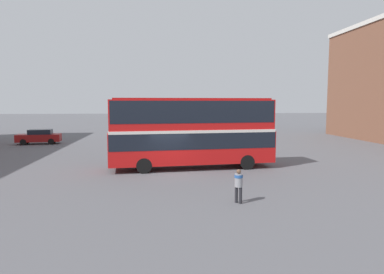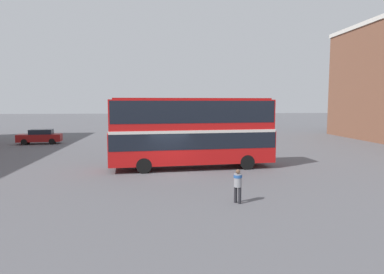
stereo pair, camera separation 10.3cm
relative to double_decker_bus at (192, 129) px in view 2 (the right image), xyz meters
The scene contains 4 objects.
ground_plane 3.50m from the double_decker_bus, 137.15° to the right, with size 240.00×240.00×0.00m, color #5B5B60.
double_decker_bus is the anchor object (origin of this frame).
pedestrian_foreground 8.72m from the double_decker_bus, 81.75° to the right, with size 0.54×0.54×1.56m.
parked_car_kerb_near 21.86m from the double_decker_bus, 134.38° to the left, with size 4.67×2.15×1.60m.
Camera 2 is at (-0.76, -21.80, 4.54)m, focal length 32.00 mm.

